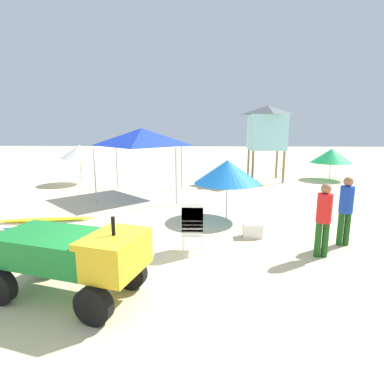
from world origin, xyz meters
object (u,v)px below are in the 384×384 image
at_px(stacked_plastic_chairs, 193,224).
at_px(surfboard_pile, 44,226).
at_px(popup_canopy, 142,137).
at_px(lifeguard_tower, 267,128).
at_px(utility_cart, 73,254).
at_px(beach_umbrella_left, 79,152).
at_px(lifeguard_near_left, 346,207).
at_px(beach_umbrella_mid, 227,172).
at_px(beach_umbrella_far, 331,156).
at_px(lifeguard_near_center, 324,216).
at_px(cooler_box, 253,230).

bearing_deg(stacked_plastic_chairs, surfboard_pile, 163.23).
bearing_deg(stacked_plastic_chairs, popup_canopy, 110.44).
bearing_deg(lifeguard_tower, utility_cart, -114.69).
bearing_deg(beach_umbrella_left, lifeguard_near_left, -40.24).
xyz_separation_m(utility_cart, popup_canopy, (-0.32, 8.05, 1.65)).
relative_size(popup_canopy, beach_umbrella_mid, 1.48).
bearing_deg(utility_cart, beach_umbrella_far, 53.63).
height_order(surfboard_pile, beach_umbrella_mid, beach_umbrella_mid).
distance_m(lifeguard_near_left, beach_umbrella_left, 12.61).
height_order(utility_cart, surfboard_pile, utility_cart).
bearing_deg(lifeguard_near_center, beach_umbrella_mid, 122.52).
xyz_separation_m(stacked_plastic_chairs, beach_umbrella_far, (7.14, 10.34, 0.60)).
distance_m(popup_canopy, beach_umbrella_far, 10.39).
height_order(lifeguard_tower, beach_umbrella_far, lifeguard_tower).
bearing_deg(stacked_plastic_chairs, beach_umbrella_mid, 70.75).
height_order(surfboard_pile, lifeguard_near_left, lifeguard_near_left).
relative_size(utility_cart, stacked_plastic_chairs, 2.32).
bearing_deg(lifeguard_near_center, cooler_box, 137.00).
distance_m(utility_cart, beach_umbrella_left, 11.48).
bearing_deg(utility_cart, cooler_box, 41.54).
height_order(stacked_plastic_chairs, lifeguard_tower, lifeguard_tower).
relative_size(stacked_plastic_chairs, surfboard_pile, 0.44).
relative_size(lifeguard_near_center, cooler_box, 3.35).
height_order(stacked_plastic_chairs, surfboard_pile, stacked_plastic_chairs).
relative_size(lifeguard_near_center, beach_umbrella_mid, 0.81).
height_order(stacked_plastic_chairs, beach_umbrella_left, beach_umbrella_left).
xyz_separation_m(lifeguard_near_left, cooler_box, (-2.12, 0.50, -0.79)).
xyz_separation_m(lifeguard_near_center, popup_canopy, (-5.13, 6.20, 1.48)).
relative_size(stacked_plastic_chairs, beach_umbrella_far, 0.56).
bearing_deg(beach_umbrella_mid, cooler_box, -71.91).
xyz_separation_m(lifeguard_near_left, lifeguard_near_center, (-0.80, -0.74, -0.02)).
relative_size(lifeguard_tower, beach_umbrella_mid, 1.89).
relative_size(beach_umbrella_mid, beach_umbrella_far, 0.96).
relative_size(lifeguard_near_left, beach_umbrella_far, 0.79).
bearing_deg(beach_umbrella_far, lifeguard_tower, -173.75).
relative_size(utility_cart, lifeguard_tower, 0.71).
bearing_deg(beach_umbrella_left, surfboard_pile, -76.15).
bearing_deg(lifeguard_tower, cooler_box, -102.74).
distance_m(surfboard_pile, beach_umbrella_mid, 5.48).
xyz_separation_m(popup_canopy, beach_umbrella_left, (-3.68, 2.68, -0.81)).
height_order(surfboard_pile, popup_canopy, popup_canopy).
bearing_deg(popup_canopy, lifeguard_near_center, -50.36).
distance_m(surfboard_pile, beach_umbrella_far, 14.51).
xyz_separation_m(stacked_plastic_chairs, beach_umbrella_left, (-5.94, 8.74, 0.92)).
bearing_deg(surfboard_pile, stacked_plastic_chairs, -16.77).
bearing_deg(popup_canopy, surfboard_pile, -110.78).
xyz_separation_m(lifeguard_near_left, beach_umbrella_left, (-9.61, 8.14, 0.64)).
height_order(surfboard_pile, lifeguard_near_center, lifeguard_near_center).
distance_m(stacked_plastic_chairs, surfboard_pile, 4.30).
distance_m(lifeguard_near_center, cooler_box, 1.97).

